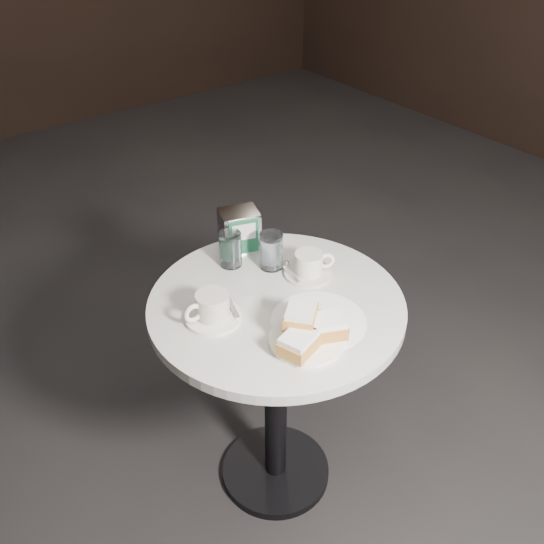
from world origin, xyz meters
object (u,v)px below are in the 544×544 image
(beignet_plate, at_px, (308,332))
(coffee_cup_left, at_px, (212,308))
(water_glass_right, at_px, (271,251))
(cafe_table, at_px, (276,355))
(water_glass_left, at_px, (230,250))
(coffee_cup_right, at_px, (309,266))
(napkin_dispenser, at_px, (240,231))

(beignet_plate, xyz_separation_m, coffee_cup_left, (-0.14, 0.22, 0.00))
(beignet_plate, xyz_separation_m, water_glass_right, (0.13, 0.32, 0.02))
(cafe_table, bearing_deg, water_glass_right, 57.82)
(water_glass_left, xyz_separation_m, water_glass_right, (0.09, -0.08, 0.00))
(coffee_cup_left, relative_size, coffee_cup_right, 0.88)
(water_glass_left, distance_m, water_glass_right, 0.12)
(water_glass_left, xyz_separation_m, napkin_dispenser, (0.07, 0.05, 0.01))
(water_glass_right, bearing_deg, napkin_dispenser, 98.33)
(cafe_table, xyz_separation_m, coffee_cup_left, (-0.18, 0.04, 0.23))
(water_glass_right, xyz_separation_m, napkin_dispenser, (-0.02, 0.13, 0.01))
(beignet_plate, distance_m, coffee_cup_left, 0.26)
(beignet_plate, xyz_separation_m, water_glass_left, (0.04, 0.40, 0.02))
(beignet_plate, relative_size, coffee_cup_right, 1.13)
(napkin_dispenser, bearing_deg, coffee_cup_right, -52.28)
(coffee_cup_left, distance_m, water_glass_left, 0.25)
(coffee_cup_right, height_order, water_glass_right, water_glass_right)
(cafe_table, height_order, coffee_cup_right, coffee_cup_right)
(beignet_plate, distance_m, water_glass_left, 0.40)
(beignet_plate, distance_m, napkin_dispenser, 0.47)
(cafe_table, height_order, napkin_dispenser, napkin_dispenser)
(cafe_table, relative_size, water_glass_right, 6.78)
(coffee_cup_left, bearing_deg, napkin_dispenser, 44.98)
(water_glass_left, bearing_deg, coffee_cup_left, -134.68)
(cafe_table, bearing_deg, napkin_dispenser, 75.78)
(coffee_cup_left, bearing_deg, beignet_plate, -56.16)
(coffee_cup_right, bearing_deg, beignet_plate, -105.92)
(coffee_cup_left, xyz_separation_m, water_glass_right, (0.27, 0.10, 0.02))
(beignet_plate, height_order, coffee_cup_right, beignet_plate)
(coffee_cup_left, distance_m, coffee_cup_right, 0.33)
(coffee_cup_right, distance_m, napkin_dispenser, 0.25)
(water_glass_left, distance_m, napkin_dispenser, 0.09)
(water_glass_left, relative_size, napkin_dispenser, 0.79)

